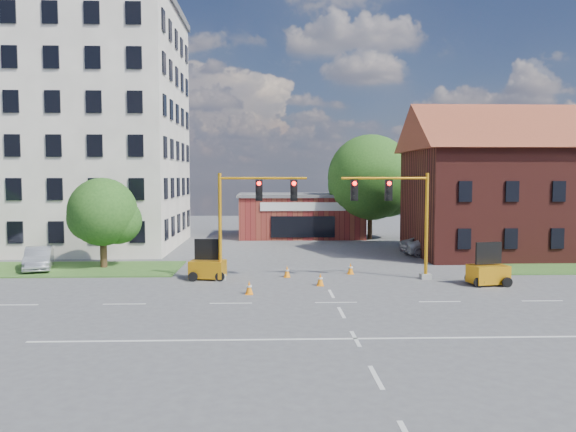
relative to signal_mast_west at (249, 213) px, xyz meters
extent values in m
plane|color=#49494C|center=(4.36, -6.00, -3.92)|extent=(120.00, 120.00, 0.00)
cube|color=#2E5520|center=(-15.64, 4.00, -3.88)|extent=(22.00, 6.00, 0.08)
cube|color=beige|center=(-15.64, 16.00, 6.08)|extent=(18.00, 15.00, 20.00)
cube|color=#555457|center=(-15.64, 16.00, 16.38)|extent=(18.40, 15.40, 0.60)
cube|color=maroon|center=(4.36, 24.00, -1.92)|extent=(12.00, 8.00, 4.00)
cube|color=#555457|center=(4.36, 24.00, 0.23)|extent=(12.40, 8.40, 0.30)
cube|color=silver|center=(4.36, 19.95, -0.72)|extent=(8.00, 0.10, 0.80)
cube|color=black|center=(4.36, 19.95, -2.62)|extent=(6.00, 0.10, 2.00)
cube|color=#4F1C17|center=(22.36, 10.00, 0.08)|extent=(20.00, 10.00, 8.00)
cylinder|color=#3B2515|center=(10.86, 21.00, -1.82)|extent=(0.44, 0.44, 4.20)
sphere|color=#1E4916|center=(10.86, 21.00, 2.00)|extent=(8.17, 8.17, 8.17)
sphere|color=#1E4916|center=(12.49, 21.30, 1.04)|extent=(5.72, 5.72, 5.72)
cylinder|color=#3B2515|center=(-9.64, 4.50, -2.61)|extent=(0.44, 0.44, 2.63)
sphere|color=#1E4916|center=(-9.64, 4.50, -0.22)|extent=(4.44, 4.44, 4.44)
sphere|color=#1E4916|center=(-8.76, 4.80, -0.81)|extent=(3.11, 3.11, 3.11)
cube|color=gray|center=(-1.64, 0.00, -3.77)|extent=(0.60, 0.60, 0.30)
cylinder|color=orange|center=(-1.64, 0.00, -0.82)|extent=(0.20, 0.20, 6.20)
cylinder|color=orange|center=(0.86, 0.00, 1.98)|extent=(5.00, 0.14, 0.14)
cube|color=black|center=(0.61, 0.00, 1.28)|extent=(0.40, 0.32, 1.20)
cube|color=black|center=(2.61, 0.00, 1.28)|extent=(0.40, 0.32, 1.20)
sphere|color=#FF0C07|center=(0.61, -0.18, 1.68)|extent=(0.24, 0.24, 0.24)
cube|color=gray|center=(10.36, 0.00, -3.77)|extent=(0.60, 0.60, 0.30)
cylinder|color=orange|center=(10.36, 0.00, -0.82)|extent=(0.20, 0.20, 6.20)
cylinder|color=orange|center=(7.86, 0.00, 1.98)|extent=(5.00, 0.14, 0.14)
cube|color=black|center=(8.11, 0.00, 1.28)|extent=(0.40, 0.32, 1.20)
cube|color=black|center=(6.11, 0.00, 1.28)|extent=(0.40, 0.32, 1.20)
sphere|color=#FF0C07|center=(8.11, -0.18, 1.68)|extent=(0.24, 0.24, 0.24)
cube|color=orange|center=(-2.42, 0.35, -3.32)|extent=(2.17, 1.63, 0.99)
cube|color=black|center=(-2.42, 0.35, -2.16)|extent=(1.54, 0.39, 1.21)
cube|color=orange|center=(13.30, -1.93, -3.31)|extent=(2.22, 1.71, 1.00)
cube|color=black|center=(13.30, -1.93, -2.15)|extent=(1.55, 0.45, 1.22)
cube|color=orange|center=(0.15, -4.00, -3.90)|extent=(0.38, 0.38, 0.04)
cone|color=orange|center=(0.15, -4.00, -3.57)|extent=(0.40, 0.40, 0.70)
cylinder|color=silver|center=(0.15, -4.00, -3.50)|extent=(0.27, 0.27, 0.09)
cube|color=orange|center=(2.24, 0.82, -3.90)|extent=(0.38, 0.38, 0.04)
cone|color=orange|center=(2.24, 0.82, -3.57)|extent=(0.40, 0.40, 0.70)
cylinder|color=silver|center=(2.24, 0.82, -3.50)|extent=(0.27, 0.27, 0.09)
cube|color=orange|center=(3.98, -1.86, -3.90)|extent=(0.38, 0.38, 0.04)
cone|color=orange|center=(3.98, -1.86, -3.57)|extent=(0.40, 0.40, 0.70)
cylinder|color=silver|center=(3.98, -1.86, -3.50)|extent=(0.27, 0.27, 0.09)
cube|color=orange|center=(6.19, 1.77, -3.90)|extent=(0.38, 0.38, 0.04)
cone|color=orange|center=(6.19, 1.77, -3.57)|extent=(0.40, 0.40, 0.70)
cylinder|color=silver|center=(6.19, 1.77, -3.50)|extent=(0.27, 0.27, 0.09)
imported|color=silver|center=(13.92, 9.95, -3.18)|extent=(5.66, 3.32, 1.48)
imported|color=#B3B5BB|center=(-13.65, 4.05, -3.18)|extent=(2.84, 4.75, 1.48)
camera|label=1|loc=(1.16, -32.26, 2.06)|focal=35.00mm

